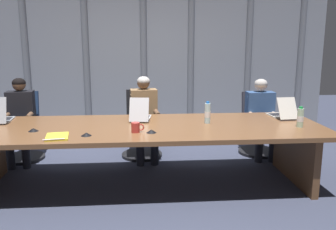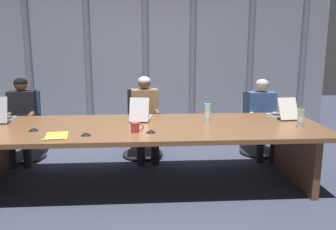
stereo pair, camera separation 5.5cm
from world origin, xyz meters
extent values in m
plane|color=#383D51|center=(0.00, 0.00, 0.00)|extent=(13.54, 13.54, 0.00)
cube|color=brown|center=(0.00, 0.00, 0.70)|extent=(4.16, 1.34, 0.05)
cube|color=black|center=(0.00, 0.00, 0.63)|extent=(3.54, 0.10, 0.06)
cube|color=brown|center=(1.83, 0.00, 0.34)|extent=(0.08, 1.14, 0.67)
cube|color=gray|center=(0.00, 2.52, 1.56)|extent=(6.77, 0.10, 3.12)
cylinder|color=slate|center=(-2.01, 2.47, 1.56)|extent=(0.12, 0.12, 3.06)
cylinder|color=slate|center=(-0.98, 2.47, 1.56)|extent=(0.12, 0.12, 3.06)
cylinder|color=slate|center=(0.04, 2.47, 1.56)|extent=(0.12, 0.12, 3.06)
cylinder|color=slate|center=(0.90, 2.47, 1.56)|extent=(0.12, 0.12, 3.06)
cylinder|color=slate|center=(1.96, 2.47, 1.56)|extent=(0.12, 0.12, 3.06)
cylinder|color=slate|center=(2.95, 2.47, 1.56)|extent=(0.12, 0.12, 3.06)
cube|color=#A8ADB7|center=(-1.74, 0.43, 0.73)|extent=(0.26, 0.35, 0.02)
cube|color=black|center=(-1.74, 0.45, 0.74)|extent=(0.21, 0.20, 0.00)
cube|color=#BCBCC1|center=(-0.03, 0.41, 0.73)|extent=(0.27, 0.34, 0.02)
cube|color=black|center=(-0.02, 0.43, 0.74)|extent=(0.22, 0.20, 0.00)
cube|color=#BCBCC1|center=(-0.05, 0.20, 0.88)|extent=(0.25, 0.15, 0.28)
cube|color=black|center=(-0.05, 0.20, 0.88)|extent=(0.22, 0.13, 0.25)
cube|color=beige|center=(1.77, 0.41, 0.73)|extent=(0.26, 0.32, 0.02)
cube|color=black|center=(1.77, 0.44, 0.74)|extent=(0.22, 0.18, 0.00)
cube|color=beige|center=(1.79, 0.19, 0.87)|extent=(0.25, 0.17, 0.26)
cube|color=black|center=(1.79, 0.20, 0.87)|extent=(0.23, 0.14, 0.23)
cube|color=navy|center=(-1.75, 1.09, 0.43)|extent=(0.50, 0.50, 0.08)
cube|color=navy|center=(-1.76, 1.31, 0.72)|extent=(0.44, 0.14, 0.49)
cylinder|color=#262628|center=(-1.75, 1.09, 0.22)|extent=(0.05, 0.05, 0.35)
cylinder|color=black|center=(-1.75, 1.09, 0.02)|extent=(0.60, 0.60, 0.04)
cube|color=black|center=(-0.02, 1.09, 0.43)|extent=(0.49, 0.49, 0.08)
cube|color=black|center=(-0.03, 1.31, 0.72)|extent=(0.43, 0.13, 0.50)
cylinder|color=#262628|center=(-0.02, 1.09, 0.22)|extent=(0.05, 0.05, 0.35)
cylinder|color=black|center=(-0.02, 1.09, 0.02)|extent=(0.60, 0.60, 0.04)
cube|color=#2D2D38|center=(1.76, 1.09, 0.43)|extent=(0.48, 0.48, 0.08)
cube|color=#2D2D38|center=(1.76, 1.31, 0.69)|extent=(0.43, 0.11, 0.45)
cylinder|color=#262628|center=(1.76, 1.09, 0.22)|extent=(0.05, 0.05, 0.35)
cylinder|color=black|center=(1.76, 1.09, 0.02)|extent=(0.60, 0.60, 0.04)
cube|color=black|center=(-1.72, 1.07, 0.74)|extent=(0.38, 0.25, 0.53)
sphere|color=brown|center=(-1.72, 1.07, 1.09)|extent=(0.18, 0.18, 0.18)
ellipsoid|color=black|center=(-1.72, 1.07, 1.12)|extent=(0.18, 0.18, 0.14)
cylinder|color=black|center=(-1.57, 1.09, 0.81)|extent=(0.08, 0.14, 0.27)
cylinder|color=brown|center=(-1.55, 0.88, 0.69)|extent=(0.09, 0.30, 0.06)
cylinder|color=black|center=(-1.87, 1.06, 0.81)|extent=(0.08, 0.14, 0.27)
cylinder|color=brown|center=(-1.85, 0.85, 0.69)|extent=(0.09, 0.30, 0.06)
cylinder|color=#262833|center=(-1.60, 0.88, 0.44)|extent=(0.17, 0.41, 0.13)
cylinder|color=#262833|center=(-1.58, 0.71, 0.23)|extent=(0.11, 0.11, 0.45)
cylinder|color=#262833|center=(-1.80, 0.87, 0.44)|extent=(0.17, 0.41, 0.13)
cylinder|color=#262833|center=(-1.78, 0.69, 0.23)|extent=(0.11, 0.11, 0.45)
cube|color=olive|center=(0.01, 1.07, 0.74)|extent=(0.40, 0.26, 0.53)
sphere|color=brown|center=(0.01, 1.07, 1.10)|extent=(0.18, 0.18, 0.18)
ellipsoid|color=#B2ADA8|center=(0.01, 1.07, 1.12)|extent=(0.19, 0.19, 0.14)
cylinder|color=olive|center=(0.17, 1.09, 0.82)|extent=(0.08, 0.14, 0.27)
cylinder|color=brown|center=(0.19, 0.88, 0.70)|extent=(0.09, 0.30, 0.06)
cylinder|color=olive|center=(-0.14, 1.06, 0.82)|extent=(0.08, 0.14, 0.27)
cylinder|color=brown|center=(-0.12, 0.85, 0.70)|extent=(0.09, 0.30, 0.06)
cylinder|color=#262833|center=(0.13, 0.88, 0.44)|extent=(0.17, 0.41, 0.13)
cylinder|color=#262833|center=(0.15, 0.71, 0.23)|extent=(0.11, 0.11, 0.45)
cylinder|color=#262833|center=(-0.07, 0.87, 0.44)|extent=(0.17, 0.41, 0.13)
cylinder|color=#262833|center=(-0.05, 0.69, 0.23)|extent=(0.11, 0.11, 0.45)
cube|color=#335184|center=(1.74, 1.07, 0.71)|extent=(0.41, 0.23, 0.48)
sphere|color=beige|center=(1.74, 1.07, 1.05)|extent=(0.19, 0.19, 0.19)
ellipsoid|color=#B2ADA8|center=(1.74, 1.07, 1.07)|extent=(0.19, 0.19, 0.14)
cylinder|color=#335184|center=(1.91, 1.07, 0.76)|extent=(0.07, 0.14, 0.27)
cylinder|color=beige|center=(1.90, 0.86, 0.64)|extent=(0.07, 0.30, 0.06)
cylinder|color=#335184|center=(1.57, 1.08, 0.76)|extent=(0.07, 0.14, 0.27)
cylinder|color=beige|center=(1.56, 0.87, 0.64)|extent=(0.07, 0.30, 0.06)
cylinder|color=#262833|center=(1.83, 0.87, 0.44)|extent=(0.14, 0.40, 0.13)
cylinder|color=#262833|center=(1.83, 0.69, 0.23)|extent=(0.11, 0.11, 0.45)
cylinder|color=#262833|center=(1.63, 0.88, 0.44)|extent=(0.14, 0.40, 0.13)
cylinder|color=#262833|center=(1.63, 0.70, 0.23)|extent=(0.11, 0.11, 0.45)
cylinder|color=silver|center=(0.76, 0.09, 0.84)|extent=(0.07, 0.07, 0.24)
cylinder|color=white|center=(0.76, 0.09, 0.83)|extent=(0.07, 0.07, 0.07)
cylinder|color=blue|center=(0.76, 0.09, 0.97)|extent=(0.04, 0.04, 0.02)
cylinder|color=#ADD1B2|center=(1.78, -0.19, 0.83)|extent=(0.07, 0.07, 0.21)
cylinder|color=white|center=(1.78, -0.19, 0.82)|extent=(0.07, 0.07, 0.06)
cylinder|color=green|center=(1.78, -0.19, 0.95)|extent=(0.04, 0.04, 0.02)
cylinder|color=#B2332D|center=(-0.09, -0.29, 0.78)|extent=(0.09, 0.09, 0.11)
torus|color=#B2332D|center=(-0.04, -0.29, 0.78)|extent=(0.07, 0.01, 0.07)
cone|color=black|center=(-0.60, -0.39, 0.74)|extent=(0.11, 0.11, 0.03)
cone|color=black|center=(0.08, -0.32, 0.74)|extent=(0.11, 0.11, 0.03)
cone|color=black|center=(-1.20, -0.15, 0.74)|extent=(0.11, 0.11, 0.03)
cube|color=yellow|center=(-0.89, -0.43, 0.73)|extent=(0.26, 0.33, 0.02)
cylinder|color=silver|center=(-0.89, -0.57, 0.74)|extent=(0.21, 0.04, 0.01)
camera|label=1|loc=(-0.05, -4.03, 1.69)|focal=38.19mm
camera|label=2|loc=(0.01, -4.03, 1.69)|focal=38.19mm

